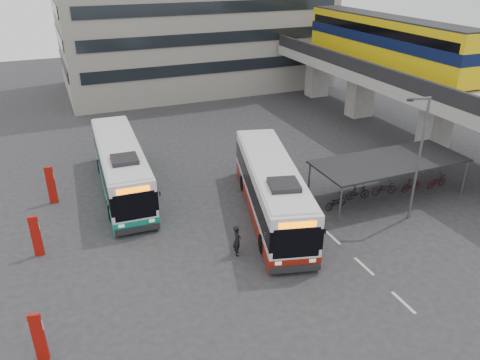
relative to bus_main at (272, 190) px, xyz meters
name	(u,v)px	position (x,y,z in m)	size (l,w,h in m)	color
ground	(293,246)	(-0.42, -3.67, -1.70)	(120.00, 120.00, 0.00)	#28282B
viaduct	(395,60)	(16.58, 10.08, 4.54)	(8.00, 32.00, 9.68)	gray
bike_shelter	(388,175)	(8.08, -0.67, -0.18)	(10.00, 4.00, 2.54)	#595B60
road_markings	(364,266)	(2.08, -6.67, -1.69)	(0.15, 7.60, 0.01)	beige
bus_main	(272,190)	(0.00, 0.00, 0.00)	(5.74, 12.62, 3.65)	white
bus_teal	(121,167)	(-7.79, 6.80, -0.02)	(3.16, 12.31, 3.61)	white
pedestrian	(237,240)	(-3.53, -3.16, -0.82)	(0.64, 0.42, 1.75)	black
lamp_post	(418,152)	(7.44, -3.57, 2.60)	(1.29, 0.55, 7.54)	#595B60
sign_totem_south	(39,337)	(-13.31, -6.90, -0.51)	(0.49, 0.23, 2.29)	#971009
sign_totem_mid	(36,236)	(-13.26, 0.79, -0.48)	(0.51, 0.22, 2.35)	#971009
sign_totem_north	(51,185)	(-12.25, 6.69, -0.40)	(0.54, 0.26, 2.51)	#971009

